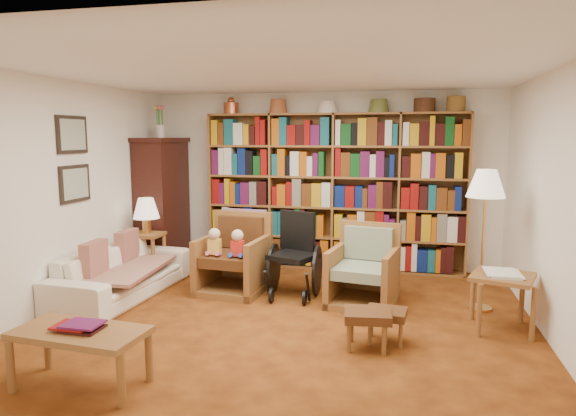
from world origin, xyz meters
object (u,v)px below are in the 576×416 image
(armchair_sage, at_px, (363,273))
(wheelchair, at_px, (295,257))
(sofa, at_px, (122,272))
(footstool_b, at_px, (386,315))
(floor_lamp, at_px, (486,189))
(coffee_table, at_px, (80,337))
(side_table_papers, at_px, (503,283))
(side_table_lamp, at_px, (148,245))
(armchair_leather, at_px, (236,258))
(footstool_a, at_px, (368,318))

(armchair_sage, height_order, wheelchair, wheelchair)
(sofa, xyz_separation_m, footstool_b, (3.09, -0.70, -0.04))
(floor_lamp, bearing_deg, coffee_table, -141.80)
(armchair_sage, height_order, coffee_table, armchair_sage)
(wheelchair, distance_m, side_table_papers, 2.31)
(armchair_sage, bearing_deg, footstool_b, -75.13)
(side_table_lamp, height_order, floor_lamp, floor_lamp)
(side_table_papers, relative_size, footstool_b, 1.77)
(sofa, bearing_deg, armchair_sage, -78.34)
(sofa, distance_m, armchair_leather, 1.34)
(footstool_a, bearing_deg, armchair_leather, 139.86)
(footstool_a, bearing_deg, side_table_lamp, 150.70)
(side_table_lamp, distance_m, wheelchair, 2.09)
(footstool_a, distance_m, footstool_b, 0.24)
(armchair_leather, bearing_deg, side_table_lamp, 169.03)
(side_table_lamp, bearing_deg, coffee_table, -71.39)
(sofa, relative_size, side_table_lamp, 3.26)
(armchair_sage, bearing_deg, side_table_lamp, 172.02)
(side_table_lamp, height_order, armchair_leather, armchair_leather)
(footstool_b, bearing_deg, footstool_a, -130.09)
(armchair_leather, height_order, armchair_sage, armchair_leather)
(sofa, relative_size, armchair_sage, 2.21)
(side_table_papers, bearing_deg, coffee_table, -149.80)
(armchair_sage, relative_size, side_table_papers, 1.28)
(floor_lamp, distance_m, footstool_b, 1.84)
(side_table_lamp, distance_m, footstool_a, 3.48)
(footstool_b, bearing_deg, floor_lamp, 49.27)
(sofa, relative_size, footstool_b, 5.01)
(wheelchair, relative_size, floor_lamp, 0.64)
(side_table_papers, distance_m, footstool_b, 1.24)
(armchair_sage, xyz_separation_m, footstool_b, (0.29, -1.11, -0.09))
(side_table_papers, bearing_deg, footstool_a, -149.56)
(footstool_b, bearing_deg, wheelchair, 131.90)
(wheelchair, xyz_separation_m, side_table_papers, (2.20, -0.70, 0.02))
(side_table_papers, bearing_deg, side_table_lamp, 167.22)
(side_table_papers, bearing_deg, footstool_b, -153.37)
(armchair_leather, xyz_separation_m, wheelchair, (0.75, -0.01, 0.06))
(coffee_table, bearing_deg, sofa, 112.80)
(side_table_lamp, bearing_deg, side_table_papers, -12.78)
(wheelchair, relative_size, side_table_papers, 1.42)
(footstool_b, bearing_deg, armchair_leather, 146.04)
(wheelchair, relative_size, footstool_a, 2.22)
(sofa, relative_size, armchair_leather, 2.04)
(floor_lamp, xyz_separation_m, footstool_b, (-0.98, -1.13, -1.07))
(sofa, distance_m, wheelchair, 2.05)
(armchair_leather, distance_m, footstool_b, 2.26)
(side_table_lamp, relative_size, wheelchair, 0.61)
(sofa, bearing_deg, side_table_papers, -88.78)
(footstool_a, relative_size, footstool_b, 1.13)
(side_table_lamp, relative_size, side_table_papers, 0.87)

